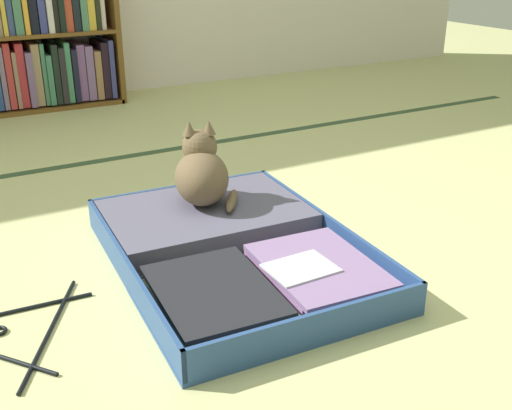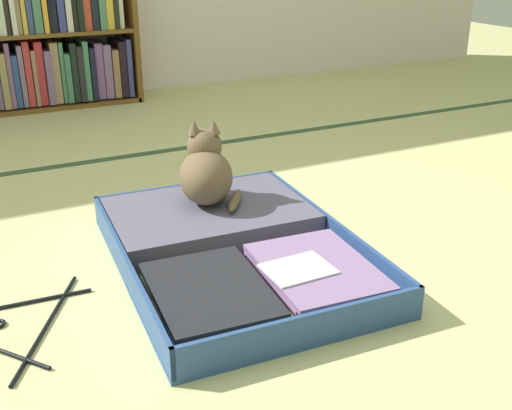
# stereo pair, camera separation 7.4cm
# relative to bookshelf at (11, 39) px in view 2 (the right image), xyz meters

# --- Properties ---
(ground_plane) EXTENTS (10.00, 10.00, 0.00)m
(ground_plane) POSITION_rel_bookshelf_xyz_m (0.31, -2.23, -0.39)
(ground_plane) COLOR #C3C282
(tatami_border) EXTENTS (4.80, 0.05, 0.00)m
(tatami_border) POSITION_rel_bookshelf_xyz_m (0.31, -1.09, -0.39)
(tatami_border) COLOR #334B2F
(tatami_border) RESTS_ON ground_plane
(bookshelf) EXTENTS (1.33, 0.30, 0.83)m
(bookshelf) POSITION_rel_bookshelf_xyz_m (0.00, 0.00, 0.00)
(bookshelf) COLOR brown
(bookshelf) RESTS_ON ground_plane
(open_suitcase) EXTENTS (0.70, 0.95, 0.10)m
(open_suitcase) POSITION_rel_bookshelf_xyz_m (0.33, -2.17, -0.35)
(open_suitcase) COLOR navy
(open_suitcase) RESTS_ON ground_plane
(black_cat) EXTENTS (0.25, 0.29, 0.26)m
(black_cat) POSITION_rel_bookshelf_xyz_m (0.35, -1.93, -0.20)
(black_cat) COLOR brown
(black_cat) RESTS_ON open_suitcase
(clothes_hanger) EXTENTS (0.32, 0.42, 0.01)m
(clothes_hanger) POSITION_rel_bookshelf_xyz_m (-0.26, -2.28, -0.38)
(clothes_hanger) COLOR black
(clothes_hanger) RESTS_ON ground_plane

